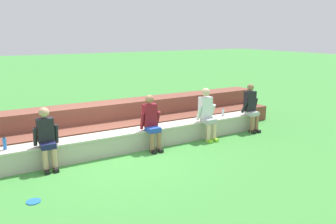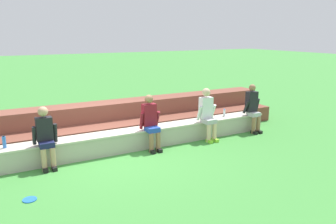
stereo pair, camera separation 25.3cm
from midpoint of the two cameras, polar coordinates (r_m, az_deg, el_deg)
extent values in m
plane|color=#428E3D|center=(8.28, -7.71, -7.19)|extent=(80.00, 80.00, 0.00)
cube|color=#B7AF9E|center=(8.41, -8.36, -5.10)|extent=(9.16, 0.48, 0.49)
cube|color=beige|center=(8.34, -8.41, -3.60)|extent=(9.20, 0.52, 0.04)
cube|color=brown|center=(9.17, -10.19, -3.70)|extent=(11.26, 0.73, 0.46)
cube|color=brown|center=(9.78, -11.60, -1.29)|extent=(11.26, 0.73, 0.93)
cylinder|color=tan|center=(7.64, -19.20, -7.64)|extent=(0.11, 0.11, 0.49)
cylinder|color=tan|center=(7.67, -17.83, -7.46)|extent=(0.11, 0.11, 0.49)
cube|color=black|center=(7.68, -19.04, -9.18)|extent=(0.10, 0.22, 0.08)
cube|color=black|center=(7.70, -17.66, -8.99)|extent=(0.10, 0.22, 0.08)
cube|color=#191E47|center=(7.66, -18.84, -5.17)|extent=(0.30, 0.29, 0.12)
cube|color=black|center=(7.71, -19.19, -2.69)|extent=(0.34, 0.20, 0.51)
sphere|color=tan|center=(7.62, -19.41, 0.07)|extent=(0.21, 0.21, 0.21)
cylinder|color=black|center=(7.69, -20.70, -3.74)|extent=(0.08, 0.19, 0.43)
cylinder|color=black|center=(7.75, -17.51, -3.35)|extent=(0.08, 0.14, 0.43)
cylinder|color=#996B4C|center=(8.30, -1.92, -5.21)|extent=(0.11, 0.11, 0.49)
cylinder|color=#996B4C|center=(8.38, -0.79, -5.02)|extent=(0.11, 0.11, 0.49)
cube|color=black|center=(8.34, -1.79, -6.63)|extent=(0.10, 0.22, 0.08)
cube|color=black|center=(8.42, -0.66, -6.43)|extent=(0.10, 0.22, 0.08)
cube|color=#2347B2|center=(8.37, -1.81, -2.90)|extent=(0.30, 0.34, 0.12)
cube|color=maroon|center=(8.43, -2.33, -0.47)|extent=(0.34, 0.20, 0.55)
sphere|color=#996B4C|center=(8.35, -2.36, 2.21)|extent=(0.21, 0.21, 0.21)
cylinder|color=maroon|center=(8.35, -3.60, -1.49)|extent=(0.08, 0.16, 0.43)
cylinder|color=maroon|center=(8.54, -0.96, -1.14)|extent=(0.08, 0.23, 0.42)
cylinder|color=beige|center=(9.14, 7.65, -3.59)|extent=(0.11, 0.11, 0.49)
cylinder|color=beige|center=(9.25, 8.62, -3.41)|extent=(0.11, 0.11, 0.49)
cube|color=#8CD833|center=(9.17, 7.76, -4.88)|extent=(0.10, 0.22, 0.08)
cube|color=#8CD833|center=(9.28, 8.72, -4.69)|extent=(0.10, 0.22, 0.08)
cube|color=#B2B2B7|center=(9.23, 7.65, -1.48)|extent=(0.32, 0.36, 0.12)
cube|color=white|center=(9.27, 7.16, 0.75)|extent=(0.35, 0.20, 0.57)
sphere|color=beige|center=(9.19, 7.23, 3.30)|extent=(0.23, 0.23, 0.23)
cylinder|color=white|center=(9.15, 6.06, -0.20)|extent=(0.08, 0.21, 0.42)
cylinder|color=white|center=(9.41, 8.33, 0.11)|extent=(0.08, 0.24, 0.42)
cylinder|color=#996B4C|center=(10.17, 14.88, -2.18)|extent=(0.11, 0.11, 0.49)
cylinder|color=#996B4C|center=(10.29, 15.60, -2.05)|extent=(0.11, 0.11, 0.49)
cube|color=black|center=(10.20, 14.97, -3.35)|extent=(0.10, 0.22, 0.08)
cube|color=black|center=(10.32, 15.69, -3.20)|extent=(0.10, 0.22, 0.08)
cube|color=#B2B2B7|center=(10.25, 14.85, -0.33)|extent=(0.29, 0.32, 0.12)
cube|color=black|center=(10.25, 14.54, 1.70)|extent=(0.32, 0.20, 0.59)
sphere|color=#996B4C|center=(10.18, 14.68, 3.98)|extent=(0.20, 0.20, 0.20)
cylinder|color=black|center=(10.12, 13.70, 0.84)|extent=(0.08, 0.25, 0.41)
cylinder|color=black|center=(10.41, 15.43, 1.07)|extent=(0.08, 0.16, 0.43)
cylinder|color=silver|center=(10.00, 10.15, -0.14)|extent=(0.06, 0.06, 0.19)
cylinder|color=blue|center=(9.98, 10.18, 0.47)|extent=(0.04, 0.04, 0.02)
cylinder|color=blue|center=(7.89, -24.99, -4.62)|extent=(0.08, 0.08, 0.25)
cylinder|color=black|center=(7.86, -25.09, -3.68)|extent=(0.05, 0.05, 0.02)
cylinder|color=blue|center=(6.57, -21.18, -13.57)|extent=(0.24, 0.24, 0.02)
camera|label=1|loc=(0.13, -89.18, 0.19)|focal=36.27mm
camera|label=2|loc=(0.13, 90.82, -0.19)|focal=36.27mm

